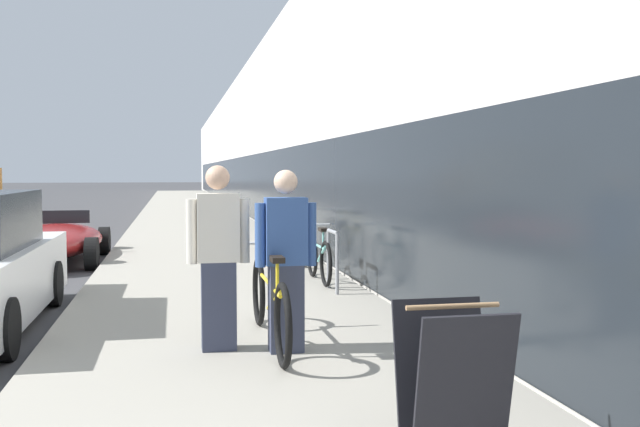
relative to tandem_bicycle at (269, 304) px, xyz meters
The scene contains 11 objects.
sidewalk_slab 19.38m from the tandem_bicycle, 90.62° to the left, with size 3.92×70.00×0.14m.
storefront_facade 28.30m from the tandem_bicycle, 76.08° to the left, with size 10.01×70.00×5.75m.
tandem_bicycle is the anchor object (origin of this frame).
person_rider 0.55m from the tandem_bicycle, 69.07° to the right, with size 0.57×0.22×1.66m.
person_bystander 0.68m from the tandem_bicycle, 168.32° to the right, with size 0.58×0.23×1.71m.
bike_rack_hoop 3.09m from the tandem_bicycle, 66.02° to the left, with size 0.05×0.60×0.84m.
cruiser_bike_nearest 3.89m from the tandem_bicycle, 71.44° to the left, with size 0.52×1.68×0.84m.
cruiser_bike_middle 6.00m from the tandem_bicycle, 77.52° to the left, with size 0.52×1.76×0.95m.
cruiser_bike_farthest 7.97m from the tandem_bicycle, 82.11° to the left, with size 0.52×1.70×0.84m.
sandwich_board_sign 2.97m from the tandem_bicycle, 76.96° to the right, with size 0.56×0.56×0.90m.
vintage_roadster_curbside 8.51m from the tandem_bicycle, 111.95° to the left, with size 1.90×4.22×1.00m.
Camera 1 is at (5.17, -5.05, 1.79)m, focal length 40.00 mm.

